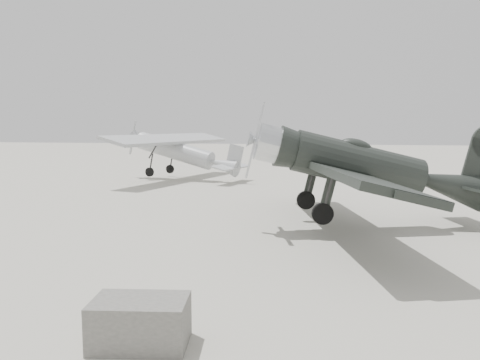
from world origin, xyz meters
name	(u,v)px	position (x,y,z in m)	size (l,w,h in m)	color
ground	(220,232)	(0.00, 0.00, 0.00)	(160.00, 160.00, 0.00)	#9A9589
lowwing_monoplane	(368,168)	(5.15, 1.58, 2.20)	(9.34, 12.91, 4.15)	black
highwing_monoplane	(179,148)	(-6.39, 15.36, 2.22)	(8.99, 12.54, 3.55)	#AAADAF
equipment_block	(140,322)	(0.58, -8.63, 0.40)	(1.61, 1.01, 0.80)	#5F5E58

